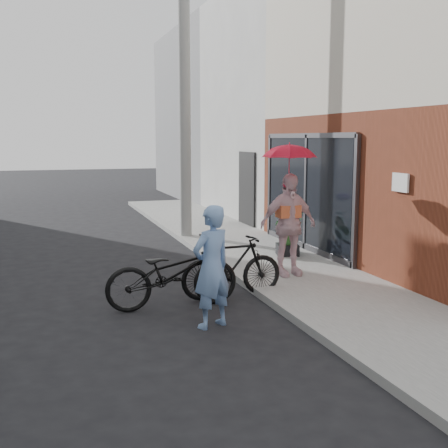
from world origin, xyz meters
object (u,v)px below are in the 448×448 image
utility_pole (185,97)px  planter (287,250)px  kimono_woman (288,225)px  bike_right (232,266)px  officer (212,267)px  bike_left (172,273)px

utility_pole → planter: (1.39, -3.00, -3.27)m
utility_pole → kimono_woman: 5.24m
kimono_woman → utility_pole: bearing=95.5°
bike_right → officer: bearing=147.9°
utility_pole → bike_right: size_ratio=4.16×
planter → officer: bearing=-128.0°
officer → planter: bearing=-151.1°
officer → kimono_woman: kimono_woman is taller
officer → planter: 4.44m
bike_left → bike_right: bearing=-77.5°
officer → bike_left: (-0.30, 1.02, -0.30)m
utility_pole → kimono_woman: utility_pole is taller
planter → bike_left: bearing=-140.8°
bike_left → planter: size_ratio=4.64×
planter → kimono_woman: bearing=-114.7°
bike_right → planter: bike_right is taller
utility_pole → bike_left: 6.42m
officer → kimono_woman: 2.76m
bike_left → planter: bearing=-51.8°
officer → bike_right: (0.73, 1.26, -0.32)m
utility_pole → planter: size_ratio=16.18×
kimono_woman → planter: 1.90m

